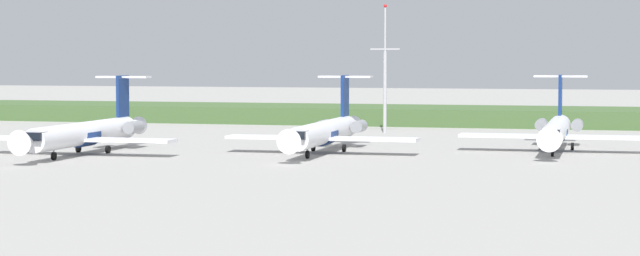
% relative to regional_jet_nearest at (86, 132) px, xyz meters
% --- Properties ---
extents(ground_plane, '(500.00, 500.00, 0.00)m').
position_rel_regional_jet_nearest_xyz_m(ground_plane, '(26.26, 24.69, -2.54)').
color(ground_plane, '#9E9B96').
extents(grass_berm, '(320.00, 20.00, 2.82)m').
position_rel_regional_jet_nearest_xyz_m(grass_berm, '(26.26, 68.75, -1.13)').
color(grass_berm, '#426033').
rests_on(grass_berm, ground).
extents(regional_jet_nearest, '(22.81, 31.00, 9.00)m').
position_rel_regional_jet_nearest_xyz_m(regional_jet_nearest, '(0.00, 0.00, 0.00)').
color(regional_jet_nearest, white).
rests_on(regional_jet_nearest, ground).
extents(regional_jet_second, '(22.81, 31.00, 9.00)m').
position_rel_regional_jet_nearest_xyz_m(regional_jet_second, '(26.56, 8.68, 0.00)').
color(regional_jet_second, white).
rests_on(regional_jet_second, ground).
extents(regional_jet_third, '(22.81, 31.00, 9.00)m').
position_rel_regional_jet_nearest_xyz_m(regional_jet_third, '(52.92, 18.12, 0.00)').
color(regional_jet_third, white).
rests_on(regional_jet_third, ground).
extents(antenna_mast, '(4.40, 0.50, 19.01)m').
position_rel_regional_jet_nearest_xyz_m(antenna_mast, '(26.87, 43.91, 5.42)').
color(antenna_mast, '#B2B2B7').
rests_on(antenna_mast, ground).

